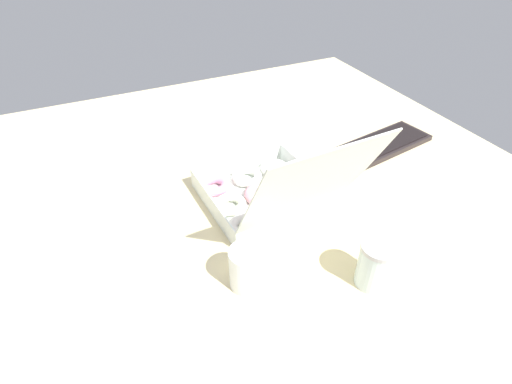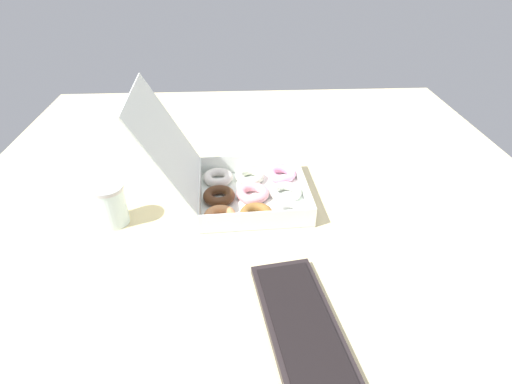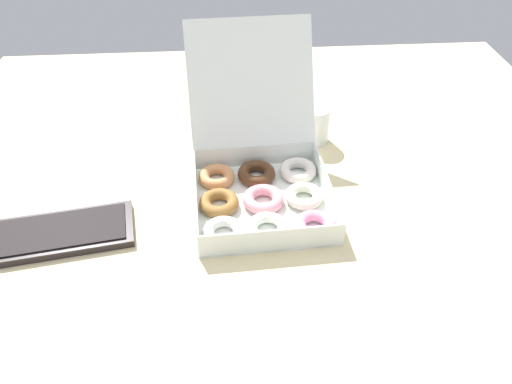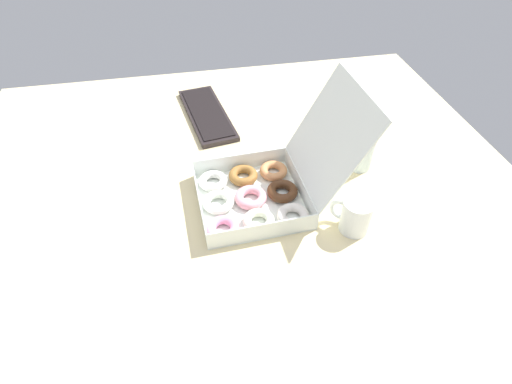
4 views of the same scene
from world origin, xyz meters
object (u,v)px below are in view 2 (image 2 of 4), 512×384
object	(u,v)px
donut_box	(242,188)
coffee_mug	(169,159)
glass_jar	(111,205)
keyboard	(305,335)

from	to	relation	value
donut_box	coffee_mug	world-z (taller)	donut_box
coffee_mug	glass_jar	xyz separation A→B (cm)	(-25.42, 12.01, 0.64)
keyboard	glass_jar	distance (cm)	60.83
keyboard	coffee_mug	world-z (taller)	coffee_mug
donut_box	glass_jar	xyz separation A→B (cm)	(-9.43, 35.03, 1.88)
coffee_mug	glass_jar	distance (cm)	28.12
keyboard	glass_jar	bearing A→B (deg)	49.52
donut_box	coffee_mug	xyz separation A→B (cm)	(15.99, 23.01, 1.24)
donut_box	coffee_mug	distance (cm)	28.05
donut_box	coffee_mug	size ratio (longest dim) A/B	4.48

